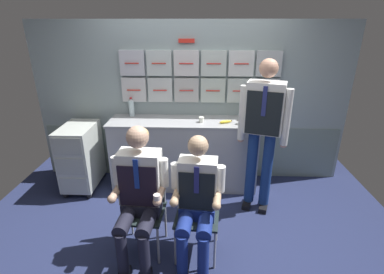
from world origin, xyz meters
name	(u,v)px	position (x,y,z in m)	size (l,w,h in m)	color
ground	(186,238)	(0.00, 0.00, -0.02)	(4.80, 4.80, 0.04)	#222A4E
galley_bulkhead	(192,104)	(0.01, 1.37, 1.08)	(4.20, 0.14, 2.15)	#92A4A8
galley_counter	(184,153)	(-0.08, 1.09, 0.47)	(1.94, 0.53, 0.93)	#ADB0B4
service_trolley	(81,156)	(-1.44, 0.95, 0.47)	(0.40, 0.65, 0.88)	black
folding_chair_left	(145,199)	(-0.40, -0.07, 0.51)	(0.42, 0.43, 0.83)	#A8AAAF
crew_member_left	(139,190)	(-0.40, -0.23, 0.72)	(0.52, 0.65, 1.30)	black
folding_chair_center	(198,203)	(0.13, -0.11, 0.51)	(0.44, 0.44, 0.83)	#A8AAAF
crew_member_center	(197,198)	(0.12, -0.27, 0.67)	(0.48, 0.62, 1.23)	black
crew_member_standing	(263,123)	(0.83, 0.59, 1.08)	(0.53, 0.36, 1.77)	black
water_bottle_blue_cap	(131,107)	(-0.80, 1.27, 1.05)	(0.07, 0.07, 0.25)	silver
water_bottle_short	(252,112)	(0.77, 1.01, 1.08)	(0.08, 0.08, 0.32)	#4B9850
paper_cup_tan	(201,119)	(0.14, 1.04, 0.97)	(0.07, 0.07, 0.07)	white
espresso_cup_small	(243,117)	(0.68, 1.14, 0.98)	(0.07, 0.07, 0.09)	tan
snack_banana	(226,122)	(0.45, 1.01, 0.95)	(0.17, 0.10, 0.04)	yellow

